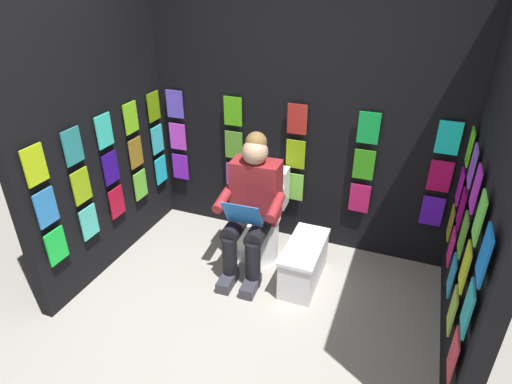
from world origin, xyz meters
name	(u,v)px	position (x,y,z in m)	size (l,w,h in m)	color
ground_plane	(215,374)	(0.00, 0.00, 0.00)	(30.00, 30.00, 0.00)	#9E998E
display_wall_back	(300,119)	(0.00, -1.76, 1.17)	(2.82, 0.14, 2.35)	black
display_wall_left	(490,195)	(-1.41, -0.86, 1.17)	(0.14, 1.72, 2.35)	black
display_wall_right	(96,132)	(1.41, -0.86, 1.17)	(0.14, 1.72, 2.35)	black
toilet	(260,220)	(0.21, -1.37, 0.33)	(0.41, 0.56, 0.77)	white
person_reading	(252,205)	(0.20, -1.15, 0.60)	(0.54, 0.70, 1.19)	maroon
comic_longbox_near	(304,263)	(-0.28, -1.10, 0.18)	(0.28, 0.62, 0.36)	silver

